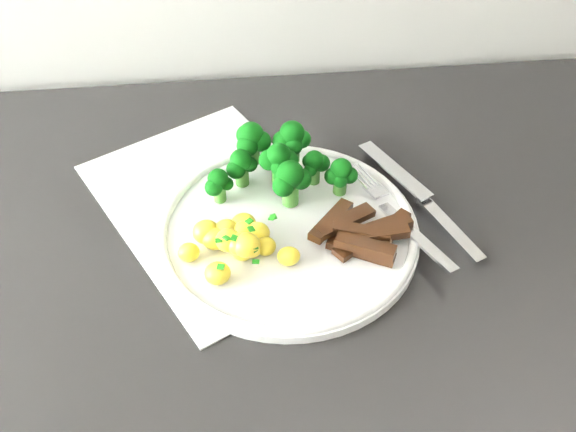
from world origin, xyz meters
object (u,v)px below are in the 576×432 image
object	(u,v)px
counter	(276,416)
knife	(433,212)
broccoli	(278,160)
potatoes	(237,241)
recipe_paper	(220,206)
fork	(402,220)
plate	(288,230)
beef_strips	(364,234)

from	to	relation	value
counter	knife	distance (m)	0.48
broccoli	potatoes	distance (m)	0.11
recipe_paper	fork	size ratio (longest dim) A/B	2.16
counter	plate	distance (m)	0.44
fork	recipe_paper	bearing A→B (deg)	163.02
counter	knife	size ratio (longest dim) A/B	11.21
recipe_paper	fork	distance (m)	0.21
beef_strips	knife	bearing A→B (deg)	22.83
counter	knife	bearing A→B (deg)	-2.57
potatoes	beef_strips	size ratio (longest dim) A/B	1.06
recipe_paper	knife	distance (m)	0.24
beef_strips	plate	bearing A→B (deg)	161.40
counter	knife	xyz separation A→B (m)	(0.18, -0.01, 0.44)
broccoli	fork	world-z (taller)	broccoli
recipe_paper	potatoes	size ratio (longest dim) A/B	3.06
counter	fork	size ratio (longest dim) A/B	12.89
fork	counter	bearing A→B (deg)	169.39
counter	fork	bearing A→B (deg)	-10.61
broccoli	knife	distance (m)	0.18
broccoli	knife	size ratio (longest dim) A/B	0.83
beef_strips	potatoes	bearing A→B (deg)	179.54
broccoli	fork	xyz separation A→B (m)	(0.13, -0.08, -0.03)
recipe_paper	beef_strips	distance (m)	0.17
recipe_paper	knife	bearing A→B (deg)	-9.97
potatoes	beef_strips	bearing A→B (deg)	-0.46
plate	potatoes	xyz separation A→B (m)	(-0.06, -0.03, 0.02)
counter	potatoes	size ratio (longest dim) A/B	18.29
recipe_paper	plate	size ratio (longest dim) A/B	1.35
counter	fork	world-z (taller)	fork
recipe_paper	potatoes	distance (m)	0.08
broccoli	counter	bearing A→B (deg)	-104.68
counter	broccoli	distance (m)	0.48
broccoli	fork	distance (m)	0.15
potatoes	recipe_paper	bearing A→B (deg)	102.31
recipe_paper	counter	bearing A→B (deg)	-31.17
plate	broccoli	world-z (taller)	broccoli
beef_strips	fork	xyz separation A→B (m)	(0.05, 0.02, -0.00)
recipe_paper	knife	world-z (taller)	knife
beef_strips	fork	bearing A→B (deg)	21.73
plate	counter	bearing A→B (deg)	133.71
beef_strips	recipe_paper	bearing A→B (deg)	152.62
beef_strips	knife	world-z (taller)	beef_strips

